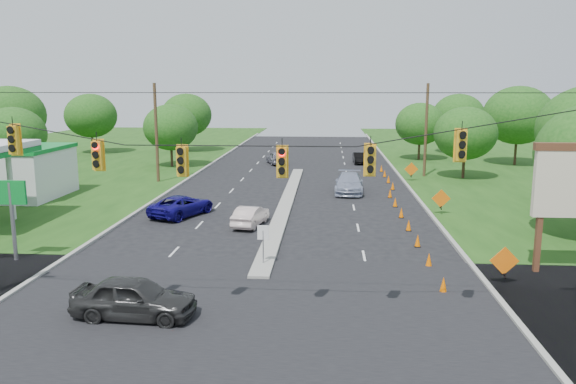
# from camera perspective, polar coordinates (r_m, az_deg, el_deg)

# --- Properties ---
(ground) EXTENTS (160.00, 160.00, 0.00)m
(ground) POSITION_cam_1_polar(r_m,az_deg,el_deg) (22.01, -4.34, -12.38)
(ground) COLOR black
(ground) RESTS_ON ground
(cross_street) EXTENTS (160.00, 14.00, 0.02)m
(cross_street) POSITION_cam_1_polar(r_m,az_deg,el_deg) (22.01, -4.34, -12.38)
(cross_street) COLOR black
(cross_street) RESTS_ON ground
(curb_left) EXTENTS (0.25, 110.00, 0.16)m
(curb_left) POSITION_cam_1_polar(r_m,az_deg,el_deg) (52.45, -10.52, 0.97)
(curb_left) COLOR gray
(curb_left) RESTS_ON ground
(curb_right) EXTENTS (0.25, 110.00, 0.16)m
(curb_right) POSITION_cam_1_polar(r_m,az_deg,el_deg) (51.26, 11.91, 0.70)
(curb_right) COLOR gray
(curb_right) RESTS_ON ground
(median) EXTENTS (1.00, 34.00, 0.18)m
(median) POSITION_cam_1_polar(r_m,az_deg,el_deg) (42.04, -0.19, -1.21)
(median) COLOR gray
(median) RESTS_ON ground
(median_sign) EXTENTS (0.55, 0.06, 2.05)m
(median_sign) POSITION_cam_1_polar(r_m,az_deg,el_deg) (27.17, -2.54, -4.61)
(median_sign) COLOR gray
(median_sign) RESTS_ON ground
(signal_span) EXTENTS (25.60, 0.32, 9.00)m
(signal_span) POSITION_cam_1_polar(r_m,az_deg,el_deg) (19.63, -5.11, -0.04)
(signal_span) COLOR #422D1C
(signal_span) RESTS_ON ground
(utility_pole_far_left) EXTENTS (0.28, 0.28, 9.00)m
(utility_pole_far_left) POSITION_cam_1_polar(r_m,az_deg,el_deg) (52.57, -13.23, 5.83)
(utility_pole_far_left) COLOR #422D1C
(utility_pole_far_left) RESTS_ON ground
(utility_pole_far_right) EXTENTS (0.28, 0.28, 9.00)m
(utility_pole_far_right) POSITION_cam_1_polar(r_m,az_deg,el_deg) (56.00, 13.85, 6.08)
(utility_pole_far_right) COLOR #422D1C
(utility_pole_far_right) RESTS_ON ground
(pylon_sign) EXTENTS (5.90, 2.30, 6.12)m
(pylon_sign) POSITION_cam_1_polar(r_m,az_deg,el_deg) (28.92, 26.91, 0.31)
(pylon_sign) COLOR #59331E
(pylon_sign) RESTS_ON ground
(cone_0) EXTENTS (0.32, 0.32, 0.70)m
(cone_0) POSITION_cam_1_polar(r_m,az_deg,el_deg) (24.97, 15.51, -9.06)
(cone_0) COLOR #FB6800
(cone_0) RESTS_ON ground
(cone_1) EXTENTS (0.32, 0.32, 0.70)m
(cone_1) POSITION_cam_1_polar(r_m,az_deg,el_deg) (28.23, 14.12, -6.70)
(cone_1) COLOR #FB6800
(cone_1) RESTS_ON ground
(cone_2) EXTENTS (0.32, 0.32, 0.70)m
(cone_2) POSITION_cam_1_polar(r_m,az_deg,el_deg) (31.54, 13.04, -4.83)
(cone_2) COLOR #FB6800
(cone_2) RESTS_ON ground
(cone_3) EXTENTS (0.32, 0.32, 0.70)m
(cone_3) POSITION_cam_1_polar(r_m,az_deg,el_deg) (34.89, 12.16, -3.31)
(cone_3) COLOR #FB6800
(cone_3) RESTS_ON ground
(cone_4) EXTENTS (0.32, 0.32, 0.70)m
(cone_4) POSITION_cam_1_polar(r_m,az_deg,el_deg) (38.27, 11.44, -2.06)
(cone_4) COLOR #FB6800
(cone_4) RESTS_ON ground
(cone_5) EXTENTS (0.32, 0.32, 0.70)m
(cone_5) POSITION_cam_1_polar(r_m,az_deg,el_deg) (41.67, 10.84, -1.02)
(cone_5) COLOR #FB6800
(cone_5) RESTS_ON ground
(cone_6) EXTENTS (0.32, 0.32, 0.70)m
(cone_6) POSITION_cam_1_polar(r_m,az_deg,el_deg) (45.08, 10.33, -0.13)
(cone_6) COLOR #FB6800
(cone_6) RESTS_ON ground
(cone_7) EXTENTS (0.32, 0.32, 0.70)m
(cone_7) POSITION_cam_1_polar(r_m,az_deg,el_deg) (48.57, 10.60, 0.63)
(cone_7) COLOR #FB6800
(cone_7) RESTS_ON ground
(cone_8) EXTENTS (0.32, 0.32, 0.70)m
(cone_8) POSITION_cam_1_polar(r_m,az_deg,el_deg) (52.00, 10.17, 1.29)
(cone_8) COLOR #FB6800
(cone_8) RESTS_ON ground
(cone_9) EXTENTS (0.32, 0.32, 0.70)m
(cone_9) POSITION_cam_1_polar(r_m,az_deg,el_deg) (55.44, 9.80, 1.87)
(cone_9) COLOR #FB6800
(cone_9) RESTS_ON ground
(cone_10) EXTENTS (0.32, 0.32, 0.70)m
(cone_10) POSITION_cam_1_polar(r_m,az_deg,el_deg) (58.89, 9.47, 2.38)
(cone_10) COLOR #FB6800
(cone_10) RESTS_ON ground
(work_sign_0) EXTENTS (1.27, 0.58, 1.37)m
(work_sign_0) POSITION_cam_1_polar(r_m,az_deg,el_deg) (26.34, 21.12, -6.66)
(work_sign_0) COLOR black
(work_sign_0) RESTS_ON ground
(work_sign_1) EXTENTS (1.27, 0.58, 1.37)m
(work_sign_1) POSITION_cam_1_polar(r_m,az_deg,el_deg) (39.54, 15.28, -0.73)
(work_sign_1) COLOR black
(work_sign_1) RESTS_ON ground
(work_sign_2) EXTENTS (1.27, 0.58, 1.37)m
(work_sign_2) POSITION_cam_1_polar(r_m,az_deg,el_deg) (53.15, 12.41, 2.21)
(work_sign_2) COLOR black
(work_sign_2) RESTS_ON ground
(tree_2) EXTENTS (5.88, 5.88, 6.86)m
(tree_2) POSITION_cam_1_polar(r_m,az_deg,el_deg) (58.03, -26.12, 5.30)
(tree_2) COLOR black
(tree_2) RESTS_ON ground
(tree_3) EXTENTS (7.56, 7.56, 8.82)m
(tree_3) POSITION_cam_1_polar(r_m,az_deg,el_deg) (69.60, -26.39, 7.00)
(tree_3) COLOR black
(tree_3) RESTS_ON ground
(tree_4) EXTENTS (6.72, 6.72, 7.84)m
(tree_4) POSITION_cam_1_polar(r_m,az_deg,el_deg) (78.54, -19.39, 7.32)
(tree_4) COLOR black
(tree_4) RESTS_ON ground
(tree_5) EXTENTS (5.88, 5.88, 6.86)m
(tree_5) POSITION_cam_1_polar(r_m,az_deg,el_deg) (62.57, -11.84, 6.45)
(tree_5) COLOR black
(tree_5) RESTS_ON ground
(tree_6) EXTENTS (6.72, 6.72, 7.84)m
(tree_6) POSITION_cam_1_polar(r_m,az_deg,el_deg) (77.51, -10.26, 7.71)
(tree_6) COLOR black
(tree_6) RESTS_ON ground
(tree_9) EXTENTS (5.88, 5.88, 6.86)m
(tree_9) POSITION_cam_1_polar(r_m,az_deg,el_deg) (55.74, 17.57, 5.71)
(tree_9) COLOR black
(tree_9) RESTS_ON ground
(tree_10) EXTENTS (7.56, 7.56, 8.82)m
(tree_10) POSITION_cam_1_polar(r_m,az_deg,el_deg) (67.45, 22.34, 7.22)
(tree_10) COLOR black
(tree_10) RESTS_ON ground
(tree_11) EXTENTS (6.72, 6.72, 7.84)m
(tree_11) POSITION_cam_1_polar(r_m,az_deg,el_deg) (77.02, 16.92, 7.41)
(tree_11) COLOR black
(tree_11) RESTS_ON ground
(tree_12) EXTENTS (5.88, 5.88, 6.86)m
(tree_12) POSITION_cam_1_polar(r_m,az_deg,el_deg) (69.05, 13.27, 6.75)
(tree_12) COLOR black
(tree_12) RESTS_ON ground
(black_sedan) EXTENTS (4.76, 2.14, 1.59)m
(black_sedan) POSITION_cam_1_polar(r_m,az_deg,el_deg) (22.20, -15.35, -10.34)
(black_sedan) COLOR #282828
(black_sedan) RESTS_ON ground
(white_sedan) EXTENTS (2.03, 4.06, 1.28)m
(white_sedan) POSITION_cam_1_polar(r_m,az_deg,el_deg) (35.37, -3.84, -2.43)
(white_sedan) COLOR beige
(white_sedan) RESTS_ON ground
(blue_pickup) EXTENTS (4.16, 5.58, 1.41)m
(blue_pickup) POSITION_cam_1_polar(r_m,az_deg,el_deg) (38.71, -10.73, -1.36)
(blue_pickup) COLOR #11096D
(blue_pickup) RESTS_ON ground
(silver_car_far) EXTENTS (2.51, 5.66, 1.61)m
(silver_car_far) POSITION_cam_1_polar(r_m,az_deg,el_deg) (46.63, 6.22, 0.91)
(silver_car_far) COLOR #9099B2
(silver_car_far) RESTS_ON ground
(silver_car_oncoming) EXTENTS (2.95, 4.68, 1.49)m
(silver_car_oncoming) POSITION_cam_1_polar(r_m,az_deg,el_deg) (63.89, -1.17, 3.51)
(silver_car_oncoming) COLOR slate
(silver_car_oncoming) RESTS_ON ground
(dark_car_receding) EXTENTS (1.48, 3.86, 1.26)m
(dark_car_receding) POSITION_cam_1_polar(r_m,az_deg,el_deg) (64.97, 7.26, 3.44)
(dark_car_receding) COLOR black
(dark_car_receding) RESTS_ON ground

